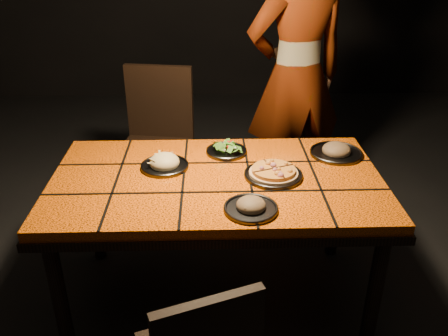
{
  "coord_description": "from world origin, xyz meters",
  "views": [
    {
      "loc": [
        -0.03,
        -2.03,
        1.84
      ],
      "look_at": [
        0.03,
        -0.05,
        0.82
      ],
      "focal_mm": 38.0,
      "sensor_mm": 36.0,
      "label": 1
    }
  ],
  "objects_px": {
    "chair_far_right": "(293,144)",
    "diner": "(296,78)",
    "dining_table": "(217,191)",
    "plate_pizza": "(273,173)",
    "chair_far_left": "(157,133)",
    "plate_pasta": "(165,164)"
  },
  "relations": [
    {
      "from": "chair_far_right",
      "to": "diner",
      "type": "xyz_separation_m",
      "value": [
        -0.01,
        -0.01,
        0.48
      ]
    },
    {
      "from": "dining_table",
      "to": "plate_pizza",
      "type": "height_order",
      "value": "plate_pizza"
    },
    {
      "from": "chair_far_right",
      "to": "diner",
      "type": "height_order",
      "value": "diner"
    },
    {
      "from": "chair_far_left",
      "to": "plate_pizza",
      "type": "bearing_deg",
      "value": -46.23
    },
    {
      "from": "chair_far_left",
      "to": "diner",
      "type": "xyz_separation_m",
      "value": [
        0.92,
        -0.0,
        0.37
      ]
    },
    {
      "from": "dining_table",
      "to": "chair_far_right",
      "type": "bearing_deg",
      "value": 60.71
    },
    {
      "from": "chair_far_left",
      "to": "plate_pizza",
      "type": "distance_m",
      "value": 1.19
    },
    {
      "from": "plate_pizza",
      "to": "plate_pasta",
      "type": "xyz_separation_m",
      "value": [
        -0.53,
        0.11,
        0.0
      ]
    },
    {
      "from": "diner",
      "to": "plate_pasta",
      "type": "bearing_deg",
      "value": 29.01
    },
    {
      "from": "dining_table",
      "to": "diner",
      "type": "distance_m",
      "value": 1.13
    },
    {
      "from": "chair_far_left",
      "to": "plate_pasta",
      "type": "bearing_deg",
      "value": -72.1
    },
    {
      "from": "dining_table",
      "to": "chair_far_left",
      "type": "distance_m",
      "value": 1.04
    },
    {
      "from": "chair_far_right",
      "to": "plate_pizza",
      "type": "bearing_deg",
      "value": -127.94
    },
    {
      "from": "dining_table",
      "to": "chair_far_right",
      "type": "relative_size",
      "value": 1.94
    },
    {
      "from": "chair_far_left",
      "to": "chair_far_right",
      "type": "distance_m",
      "value": 0.94
    },
    {
      "from": "dining_table",
      "to": "chair_far_right",
      "type": "distance_m",
      "value": 1.13
    },
    {
      "from": "dining_table",
      "to": "plate_pizza",
      "type": "bearing_deg",
      "value": -1.45
    },
    {
      "from": "plate_pizza",
      "to": "diner",
      "type": "bearing_deg",
      "value": 75.0
    },
    {
      "from": "plate_pizza",
      "to": "plate_pasta",
      "type": "bearing_deg",
      "value": 168.08
    },
    {
      "from": "dining_table",
      "to": "plate_pasta",
      "type": "distance_m",
      "value": 0.3
    },
    {
      "from": "chair_far_right",
      "to": "chair_far_left",
      "type": "bearing_deg",
      "value": 158.23
    },
    {
      "from": "dining_table",
      "to": "diner",
      "type": "bearing_deg",
      "value": 60.89
    }
  ]
}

